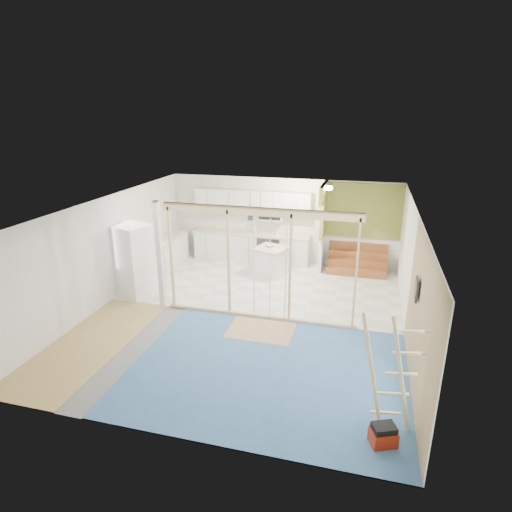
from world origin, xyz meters
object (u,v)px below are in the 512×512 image
(island, at_px, (271,261))
(toolbox, at_px, (383,436))
(fridge, at_px, (134,261))
(ladder, at_px, (390,373))

(island, distance_m, toolbox, 6.78)
(fridge, height_order, toolbox, fridge)
(fridge, xyz_separation_m, ladder, (6.10, -3.41, 0.01))
(toolbox, bearing_deg, ladder, 62.78)
(island, relative_size, ladder, 0.58)
(ladder, bearing_deg, island, 125.66)
(island, bearing_deg, toolbox, -45.71)
(fridge, bearing_deg, ladder, -11.57)
(fridge, bearing_deg, toolbox, -14.43)
(fridge, bearing_deg, island, 54.30)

